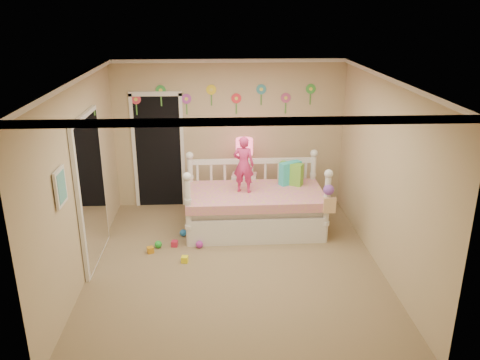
{
  "coord_description": "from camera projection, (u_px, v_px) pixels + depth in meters",
  "views": [
    {
      "loc": [
        -0.24,
        -6.02,
        3.45
      ],
      "look_at": [
        0.1,
        0.6,
        1.05
      ],
      "focal_mm": 36.37,
      "sensor_mm": 36.0,
      "label": 1
    }
  ],
  "objects": [
    {
      "name": "pillow_turquoise",
      "position": [
        290.0,
        173.0,
        7.95
      ],
      "size": [
        0.39,
        0.3,
        0.37
      ],
      "primitive_type": "cube",
      "rotation": [
        0.0,
        0.0,
        0.51
      ],
      "color": "#2AC5D5",
      "rests_on": "daybed"
    },
    {
      "name": "floor",
      "position": [
        235.0,
        265.0,
        6.84
      ],
      "size": [
        4.0,
        4.5,
        0.01
      ],
      "primitive_type": "cube",
      "color": "#7F684C",
      "rests_on": "ground"
    },
    {
      "name": "mirror_closet",
      "position": [
        91.0,
        190.0,
        6.66
      ],
      "size": [
        0.07,
        1.3,
        2.1
      ],
      "primitive_type": "cube",
      "color": "white",
      "rests_on": "left_wall"
    },
    {
      "name": "closet_doorway",
      "position": [
        158.0,
        150.0,
        8.52
      ],
      "size": [
        0.9,
        0.04,
        2.07
      ],
      "primitive_type": "cube",
      "color": "black",
      "rests_on": "back_wall"
    },
    {
      "name": "daybed",
      "position": [
        255.0,
        195.0,
        7.72
      ],
      "size": [
        2.21,
        1.2,
        1.19
      ],
      "primitive_type": null,
      "rotation": [
        0.0,
        0.0,
        0.01
      ],
      "color": "white",
      "rests_on": "floor"
    },
    {
      "name": "nightstand",
      "position": [
        244.0,
        193.0,
        8.47
      ],
      "size": [
        0.45,
        0.37,
        0.69
      ],
      "primitive_type": "cube",
      "rotation": [
        0.0,
        0.0,
        -0.13
      ],
      "color": "white",
      "rests_on": "floor"
    },
    {
      "name": "left_wall",
      "position": [
        81.0,
        181.0,
        6.3
      ],
      "size": [
        0.01,
        4.5,
        2.6
      ],
      "primitive_type": "cube",
      "color": "tan",
      "rests_on": "floor"
    },
    {
      "name": "hanging_bag",
      "position": [
        328.0,
        200.0,
        7.19
      ],
      "size": [
        0.2,
        0.16,
        0.36
      ],
      "primitive_type": null,
      "color": "beige",
      "rests_on": "daybed"
    },
    {
      "name": "crown_molding",
      "position": [
        234.0,
        81.0,
        5.96
      ],
      "size": [
        4.0,
        4.5,
        0.06
      ],
      "primitive_type": null,
      "color": "white",
      "rests_on": "ceiling"
    },
    {
      "name": "toy_scatter",
      "position": [
        176.0,
        251.0,
        7.1
      ],
      "size": [
        0.94,
        1.38,
        0.11
      ],
      "primitive_type": null,
      "rotation": [
        0.0,
        0.0,
        0.11
      ],
      "color": "#996666",
      "rests_on": "floor"
    },
    {
      "name": "wall_picture",
      "position": [
        60.0,
        187.0,
        5.37
      ],
      "size": [
        0.05,
        0.34,
        0.42
      ],
      "primitive_type": "cube",
      "color": "white",
      "rests_on": "left_wall"
    },
    {
      "name": "table_lamp",
      "position": [
        244.0,
        151.0,
        8.21
      ],
      "size": [
        0.29,
        0.29,
        0.63
      ],
      "color": "#D81C71",
      "rests_on": "nightstand"
    },
    {
      "name": "child",
      "position": [
        244.0,
        165.0,
        7.52
      ],
      "size": [
        0.37,
        0.29,
        0.9
      ],
      "primitive_type": "imported",
      "rotation": [
        0.0,
        0.0,
        2.88
      ],
      "color": "#D43072",
      "rests_on": "daybed"
    },
    {
      "name": "pillow_lime",
      "position": [
        291.0,
        174.0,
        7.93
      ],
      "size": [
        0.4,
        0.32,
        0.36
      ],
      "primitive_type": "cube",
      "rotation": [
        0.0,
        0.0,
        -0.54
      ],
      "color": "#70BE3A",
      "rests_on": "daybed"
    },
    {
      "name": "back_wall",
      "position": [
        229.0,
        135.0,
        8.51
      ],
      "size": [
        4.0,
        0.01,
        2.6
      ],
      "primitive_type": "cube",
      "color": "tan",
      "rests_on": "floor"
    },
    {
      "name": "ceiling",
      "position": [
        234.0,
        78.0,
        5.95
      ],
      "size": [
        4.0,
        4.5,
        0.01
      ],
      "primitive_type": "cube",
      "color": "white",
      "rests_on": "floor"
    },
    {
      "name": "flower_decals",
      "position": [
        224.0,
        98.0,
        8.27
      ],
      "size": [
        3.4,
        0.02,
        0.5
      ],
      "primitive_type": null,
      "color": "#B2668C",
      "rests_on": "back_wall"
    },
    {
      "name": "right_wall",
      "position": [
        384.0,
        175.0,
        6.49
      ],
      "size": [
        0.01,
        4.5,
        2.6
      ],
      "primitive_type": "cube",
      "color": "tan",
      "rests_on": "floor"
    }
  ]
}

